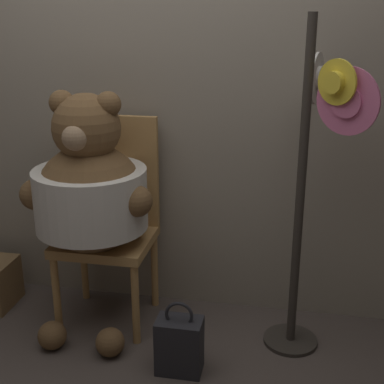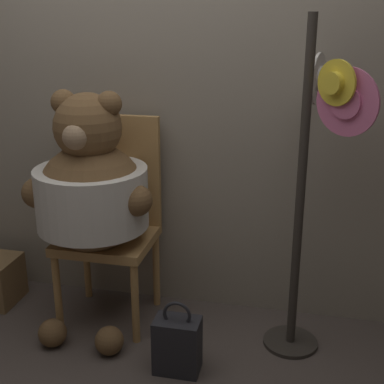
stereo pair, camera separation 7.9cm
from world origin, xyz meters
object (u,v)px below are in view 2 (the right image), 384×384
object	(u,v)px
handbag_on_ground	(177,344)
hat_display_rack	(314,177)
teddy_bear	(91,191)
chair	(112,214)

from	to	relation	value
handbag_on_ground	hat_display_rack	bearing A→B (deg)	29.61
teddy_bear	hat_display_rack	xyz separation A→B (m)	(1.10, 0.03, 0.14)
teddy_bear	hat_display_rack	distance (m)	1.11
handbag_on_ground	chair	bearing A→B (deg)	136.11
teddy_bear	chair	bearing A→B (deg)	76.44
hat_display_rack	handbag_on_ground	xyz separation A→B (m)	(-0.58, -0.33, -0.78)
teddy_bear	handbag_on_ground	size ratio (longest dim) A/B	3.43
teddy_bear	handbag_on_ground	world-z (taller)	teddy_bear
chair	handbag_on_ground	distance (m)	0.81
hat_display_rack	chair	bearing A→B (deg)	172.60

